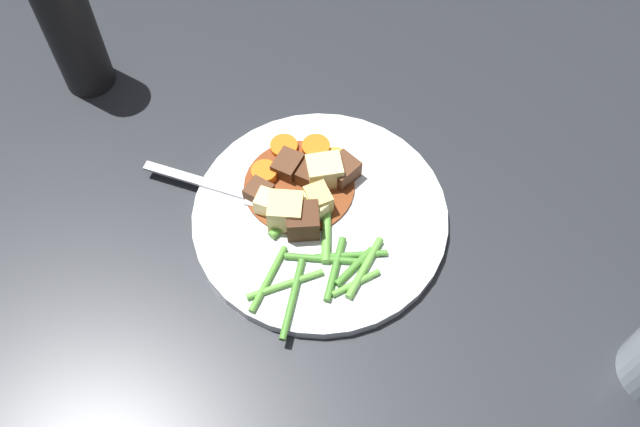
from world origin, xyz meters
name	(u,v)px	position (x,y,z in m)	size (l,w,h in m)	color
ground_plane	(320,220)	(0.00, 0.00, 0.00)	(3.00, 3.00, 0.00)	#26282D
dinner_plate	(320,217)	(0.00, 0.00, 0.01)	(0.26, 0.26, 0.01)	white
stew_sauce	(299,186)	(0.04, 0.01, 0.01)	(0.11, 0.11, 0.00)	brown
carrot_slice_0	(316,149)	(0.07, -0.01, 0.02)	(0.03, 0.03, 0.01)	orange
carrot_slice_1	(335,160)	(0.06, -0.03, 0.02)	(0.03, 0.03, 0.01)	orange
carrot_slice_2	(264,173)	(0.06, 0.05, 0.02)	(0.03, 0.03, 0.01)	orange
carrot_slice_3	(284,147)	(0.09, 0.02, 0.02)	(0.03, 0.03, 0.01)	orange
potato_chunk_0	(324,172)	(0.04, -0.01, 0.03)	(0.03, 0.03, 0.03)	#EAD68C
potato_chunk_1	(270,204)	(0.01, 0.05, 0.02)	(0.02, 0.03, 0.02)	#EAD68C
potato_chunk_2	(322,199)	(0.01, 0.00, 0.03)	(0.02, 0.03, 0.03)	#DBBC6B
potato_chunk_3	(308,208)	(0.00, 0.01, 0.02)	(0.03, 0.03, 0.02)	#EAD68C
potato_chunk_4	(285,210)	(0.00, 0.03, 0.03)	(0.03, 0.03, 0.03)	#E5CC7A
meat_chunk_0	(308,176)	(0.04, 0.00, 0.02)	(0.03, 0.02, 0.02)	#4C2B19
meat_chunk_1	(259,192)	(0.03, 0.06, 0.02)	(0.02, 0.02, 0.02)	#56331E
meat_chunk_2	(342,171)	(0.04, -0.03, 0.02)	(0.03, 0.03, 0.02)	#56331E
meat_chunk_3	(288,166)	(0.06, 0.02, 0.02)	(0.03, 0.02, 0.02)	#56331E
meat_chunk_4	(303,221)	(-0.01, 0.02, 0.03)	(0.03, 0.03, 0.03)	#4C2B19
green_bean_0	(354,267)	(-0.07, -0.02, 0.02)	(0.01, 0.01, 0.05)	#4C8E33
green_bean_1	(268,279)	(-0.06, 0.06, 0.02)	(0.01, 0.01, 0.07)	#599E38
green_bean_2	(351,255)	(-0.05, -0.02, 0.02)	(0.01, 0.01, 0.07)	#4C8E33
green_bean_3	(292,299)	(-0.09, 0.05, 0.02)	(0.01, 0.01, 0.08)	#4C8E33
green_bean_4	(365,268)	(-0.07, -0.03, 0.02)	(0.01, 0.01, 0.07)	#66AD42
green_bean_5	(293,220)	(0.00, 0.03, 0.02)	(0.01, 0.01, 0.06)	#599E38
green_bean_6	(356,283)	(-0.08, -0.02, 0.02)	(0.01, 0.01, 0.05)	#66AD42
green_bean_7	(331,234)	(-0.03, 0.00, 0.02)	(0.01, 0.01, 0.06)	#66AD42
green_bean_8	(285,284)	(-0.07, 0.05, 0.02)	(0.01, 0.01, 0.08)	#66AD42
green_bean_9	(336,269)	(-0.07, 0.00, 0.02)	(0.01, 0.01, 0.07)	#4C8E33
green_bean_10	(323,259)	(-0.05, 0.01, 0.02)	(0.01, 0.01, 0.08)	#4C8E33
fork	(228,190)	(0.05, 0.09, 0.01)	(0.11, 0.16, 0.00)	silver
pepper_mill	(72,31)	(0.24, 0.22, 0.08)	(0.06, 0.06, 0.15)	black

